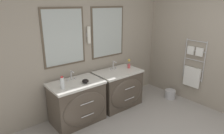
% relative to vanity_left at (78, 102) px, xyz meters
% --- Properties ---
extents(wall_back, '(5.28, 0.15, 2.60)m').
position_rel_vanity_left_xyz_m(wall_back, '(0.62, 0.42, 0.91)').
color(wall_back, '#9E9384').
rests_on(wall_back, ground_plane).
extents(wall_right, '(0.13, 4.29, 2.60)m').
position_rel_vanity_left_xyz_m(wall_right, '(2.50, -0.81, 0.89)').
color(wall_right, '#9E9384').
rests_on(wall_right, ground_plane).
extents(vanity_left, '(0.97, 0.69, 0.79)m').
position_rel_vanity_left_xyz_m(vanity_left, '(0.00, 0.00, 0.00)').
color(vanity_left, '#4C4238').
rests_on(vanity_left, ground_plane).
extents(vanity_right, '(0.97, 0.69, 0.79)m').
position_rel_vanity_left_xyz_m(vanity_right, '(1.02, 0.00, 0.00)').
color(vanity_right, '#4C4238').
rests_on(vanity_right, ground_plane).
extents(faucet_left, '(0.17, 0.12, 0.19)m').
position_rel_vanity_left_xyz_m(faucet_left, '(0.00, 0.19, 0.48)').
color(faucet_left, silver).
rests_on(faucet_left, vanity_left).
extents(faucet_right, '(0.17, 0.12, 0.19)m').
position_rel_vanity_left_xyz_m(faucet_right, '(1.02, 0.19, 0.48)').
color(faucet_right, silver).
rests_on(faucet_right, vanity_right).
extents(toiletry_bottle, '(0.07, 0.07, 0.22)m').
position_rel_vanity_left_xyz_m(toiletry_bottle, '(-0.30, -0.06, 0.49)').
color(toiletry_bottle, silver).
rests_on(toiletry_bottle, vanity_left).
extents(amenity_bowl, '(0.12, 0.12, 0.07)m').
position_rel_vanity_left_xyz_m(amenity_bowl, '(0.12, -0.09, 0.43)').
color(amenity_bowl, black).
rests_on(amenity_bowl, vanity_left).
extents(flower_vase, '(0.06, 0.06, 0.21)m').
position_rel_vanity_left_xyz_m(flower_vase, '(1.34, 0.05, 0.48)').
color(flower_vase, '#CC4C51').
rests_on(flower_vase, vanity_right).
extents(waste_bin, '(0.25, 0.25, 0.20)m').
position_rel_vanity_left_xyz_m(waste_bin, '(2.19, -0.50, -0.29)').
color(waste_bin, '#B7B7BC').
rests_on(waste_bin, ground_plane).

